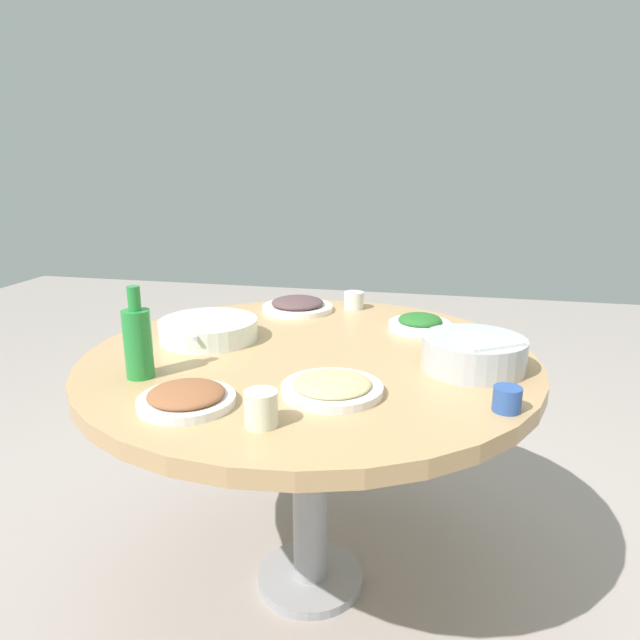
{
  "coord_description": "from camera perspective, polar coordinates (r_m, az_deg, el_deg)",
  "views": [
    {
      "loc": [
        -1.44,
        -0.35,
        1.26
      ],
      "look_at": [
        0.01,
        -0.03,
        0.84
      ],
      "focal_mm": 32.15,
      "sensor_mm": 36.0,
      "label": 1
    }
  ],
  "objects": [
    {
      "name": "tea_cup_side",
      "position": [
        2.03,
        3.39,
        1.97
      ],
      "size": [
        0.07,
        0.07,
        0.06
      ],
      "primitive_type": "cylinder",
      "color": "silver",
      "rests_on": "round_dining_table"
    },
    {
      "name": "dish_noodles",
      "position": [
        1.3,
        1.2,
        -6.65
      ],
      "size": [
        0.23,
        0.23,
        0.04
      ],
      "color": "white",
      "rests_on": "round_dining_table"
    },
    {
      "name": "round_dining_table",
      "position": [
        1.6,
        -1.07,
        -6.22
      ],
      "size": [
        1.23,
        1.23,
        0.74
      ],
      "color": "#99999E",
      "rests_on": "ground"
    },
    {
      "name": "tea_cup_far",
      "position": [
        1.15,
        -5.88,
        -8.75
      ],
      "size": [
        0.07,
        0.07,
        0.07
      ],
      "primitive_type": "cylinder",
      "color": "beige",
      "rests_on": "round_dining_table"
    },
    {
      "name": "dish_eggplant",
      "position": [
        2.0,
        -2.26,
        1.48
      ],
      "size": [
        0.25,
        0.25,
        0.05
      ],
      "color": "white",
      "rests_on": "round_dining_table"
    },
    {
      "name": "ground",
      "position": [
        1.95,
        -0.96,
        -24.54
      ],
      "size": [
        8.0,
        8.0,
        0.0
      ],
      "primitive_type": "plane",
      "color": "#A0938D"
    },
    {
      "name": "soup_bowl",
      "position": [
        1.71,
        -11.03,
        -0.98
      ],
      "size": [
        0.31,
        0.29,
        0.06
      ],
      "color": "white",
      "rests_on": "round_dining_table"
    },
    {
      "name": "tea_cup_near",
      "position": [
        1.28,
        18.12,
        -7.49
      ],
      "size": [
        0.06,
        0.06,
        0.05
      ],
      "primitive_type": "cylinder",
      "color": "#2C4F98",
      "rests_on": "round_dining_table"
    },
    {
      "name": "dish_stirfry",
      "position": [
        1.28,
        -13.15,
        -7.49
      ],
      "size": [
        0.21,
        0.21,
        0.04
      ],
      "color": "white",
      "rests_on": "round_dining_table"
    },
    {
      "name": "dish_greens",
      "position": [
        1.81,
        9.9,
        -0.31
      ],
      "size": [
        0.19,
        0.19,
        0.05
      ],
      "color": "white",
      "rests_on": "round_dining_table"
    },
    {
      "name": "rice_bowl",
      "position": [
        1.49,
        15.03,
        -3.14
      ],
      "size": [
        0.26,
        0.26,
        0.09
      ],
      "color": "#B2B5BA",
      "rests_on": "round_dining_table"
    },
    {
      "name": "green_bottle",
      "position": [
        1.44,
        -17.67,
        -2.01
      ],
      "size": [
        0.07,
        0.07,
        0.23
      ],
      "color": "#268A39",
      "rests_on": "round_dining_table"
    }
  ]
}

